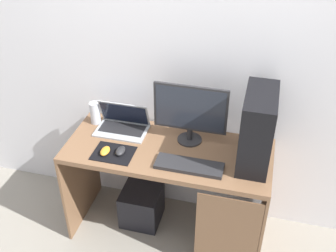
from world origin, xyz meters
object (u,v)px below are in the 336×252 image
monitor (190,112)px  subwoofer (142,205)px  speaker (95,113)px  mouse_right (105,151)px  keyboard (189,166)px  laptop (123,125)px  pc_tower (257,129)px  mouse_left (120,151)px

monitor → subwoofer: monitor is taller
speaker → mouse_right: (0.20, -0.32, -0.06)m
keyboard → laptop: bearing=152.3°
subwoofer → pc_tower: bearing=-1.2°
monitor → mouse_left: size_ratio=4.98×
monitor → keyboard: 0.35m
speaker → keyboard: size_ratio=0.38×
speaker → keyboard: 0.81m
laptop → mouse_left: size_ratio=3.65×
monitor → keyboard: monitor is taller
mouse_left → mouse_right: size_ratio=1.00×
subwoofer → laptop: bearing=147.2°
monitor → mouse_right: size_ratio=4.98×
monitor → subwoofer: size_ratio=1.68×
monitor → subwoofer: bearing=-166.9°
subwoofer → keyboard: bearing=-25.8°
mouse_left → mouse_right: (-0.09, -0.02, 0.00)m
keyboard → mouse_right: size_ratio=4.38×
monitor → mouse_right: (-0.49, -0.27, -0.20)m
pc_tower → speaker: (-1.12, 0.14, -0.16)m
pc_tower → mouse_left: 0.87m
keyboard → mouse_left: mouse_left is taller
speaker → subwoofer: (0.36, -0.13, -0.69)m
laptop → subwoofer: (0.14, -0.09, -0.65)m
pc_tower → mouse_right: pc_tower is taller
laptop → speaker: 0.22m
mouse_right → subwoofer: bearing=50.5°
mouse_right → keyboard: bearing=0.5°
speaker → mouse_left: 0.42m
monitor → mouse_right: monitor is taller
mouse_left → subwoofer: (0.06, 0.17, -0.63)m
pc_tower → speaker: size_ratio=2.94×
speaker → keyboard: speaker is taller
keyboard → pc_tower: bearing=24.9°
subwoofer → mouse_right: bearing=-129.5°
pc_tower → keyboard: size_ratio=1.13×
mouse_left → laptop: bearing=106.9°
laptop → speaker: bearing=171.0°
keyboard → speaker: bearing=157.2°
keyboard → mouse_left: 0.45m
mouse_left → mouse_right: 0.10m
monitor → subwoofer: 0.91m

